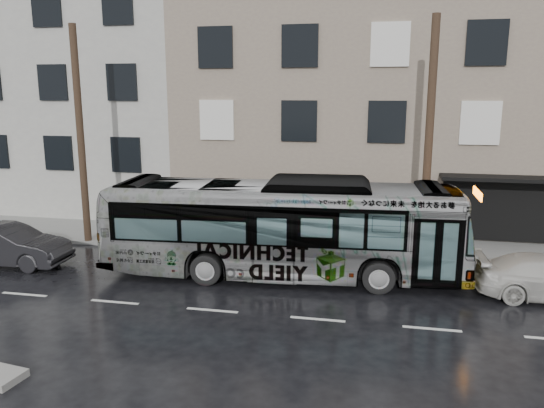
{
  "coord_description": "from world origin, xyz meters",
  "views": [
    {
      "loc": [
        4.78,
        -16.82,
        6.49
      ],
      "look_at": [
        0.82,
        2.5,
        2.28
      ],
      "focal_mm": 35.0,
      "sensor_mm": 36.0,
      "label": 1
    }
  ],
  "objects_px": {
    "sign_post": "(454,232)",
    "bus": "(282,228)",
    "utility_pole_rear": "(80,136)",
    "utility_pole_front": "(429,143)",
    "dark_sedan": "(7,245)"
  },
  "relations": [
    {
      "from": "sign_post",
      "to": "utility_pole_rear",
      "type": "bearing_deg",
      "value": 180.0
    },
    {
      "from": "bus",
      "to": "dark_sedan",
      "type": "xyz_separation_m",
      "value": [
        -10.42,
        -0.93,
        -0.99
      ]
    },
    {
      "from": "sign_post",
      "to": "bus",
      "type": "relative_size",
      "value": 0.19
    },
    {
      "from": "utility_pole_rear",
      "to": "sign_post",
      "type": "xyz_separation_m",
      "value": [
        15.1,
        0.0,
        -3.3
      ]
    },
    {
      "from": "bus",
      "to": "utility_pole_rear",
      "type": "bearing_deg",
      "value": 71.98
    },
    {
      "from": "sign_post",
      "to": "bus",
      "type": "height_order",
      "value": "bus"
    },
    {
      "from": "sign_post",
      "to": "bus",
      "type": "distance_m",
      "value": 6.55
    },
    {
      "from": "utility_pole_front",
      "to": "sign_post",
      "type": "relative_size",
      "value": 3.75
    },
    {
      "from": "dark_sedan",
      "to": "bus",
      "type": "bearing_deg",
      "value": -86.19
    },
    {
      "from": "utility_pole_rear",
      "to": "bus",
      "type": "bearing_deg",
      "value": -14.4
    },
    {
      "from": "utility_pole_front",
      "to": "dark_sedan",
      "type": "height_order",
      "value": "utility_pole_front"
    },
    {
      "from": "utility_pole_front",
      "to": "utility_pole_rear",
      "type": "xyz_separation_m",
      "value": [
        -14.0,
        0.0,
        0.0
      ]
    },
    {
      "from": "utility_pole_front",
      "to": "sign_post",
      "type": "bearing_deg",
      "value": 0.0
    },
    {
      "from": "utility_pole_rear",
      "to": "sign_post",
      "type": "bearing_deg",
      "value": 0.0
    },
    {
      "from": "bus",
      "to": "dark_sedan",
      "type": "bearing_deg",
      "value": 91.46
    }
  ]
}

